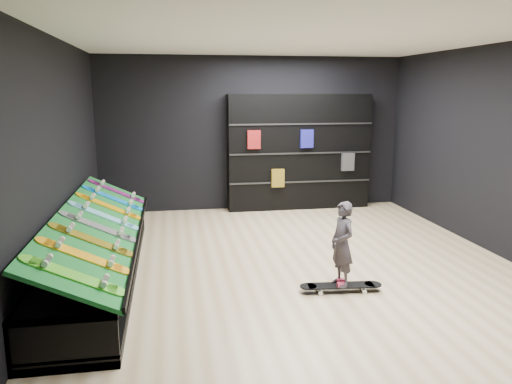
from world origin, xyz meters
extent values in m
cube|color=#D0B88C|center=(0.00, 0.00, 0.00)|extent=(6.00, 7.00, 0.01)
cube|color=white|center=(0.00, 0.00, 3.00)|extent=(6.00, 7.00, 0.01)
cube|color=black|center=(0.00, 3.50, 1.50)|extent=(6.00, 0.02, 3.00)
cube|color=black|center=(0.00, -3.50, 1.50)|extent=(6.00, 0.02, 3.00)
cube|color=black|center=(-3.00, 0.00, 1.50)|extent=(0.02, 7.00, 3.00)
cube|color=black|center=(3.00, 0.00, 1.50)|extent=(0.02, 7.00, 3.00)
cube|color=#0E591E|center=(-2.50, 0.00, 0.71)|extent=(0.92, 4.50, 0.46)
cube|color=black|center=(0.91, 3.32, 1.14)|extent=(2.84, 0.33, 2.27)
imported|color=black|center=(0.32, -0.97, 0.39)|extent=(0.20, 0.26, 0.60)
camera|label=1|loc=(-1.62, -6.26, 2.34)|focal=35.00mm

